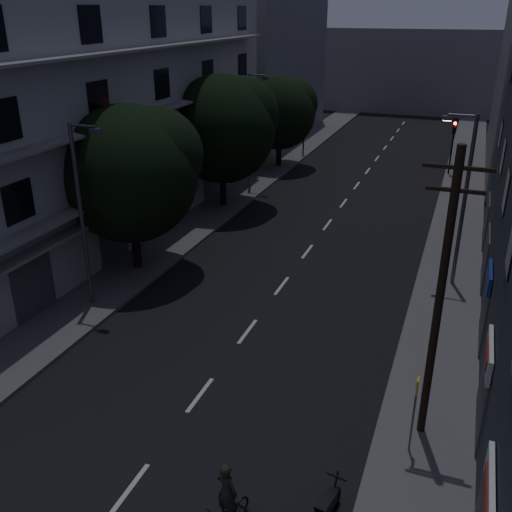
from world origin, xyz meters
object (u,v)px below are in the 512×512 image
Objects in this scene: bus_stop_sign at (415,402)px; motorcycle at (325,512)px; utility_pole at (440,296)px; cyclist at (227,508)px.

motorcycle is (-1.71, -3.45, -1.38)m from bus_stop_sign.
cyclist is at bearing -128.07° from utility_pole.
bus_stop_sign is 1.19× the size of cyclist.
bus_stop_sign is at bearing 72.82° from motorcycle.
motorcycle is 2.49m from cyclist.
bus_stop_sign is 4.09m from motorcycle.
utility_pole is 4.52× the size of motorcycle.
utility_pole is at bearing 77.04° from bus_stop_sign.
bus_stop_sign reaches higher than motorcycle.
utility_pole is 8.05m from cyclist.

